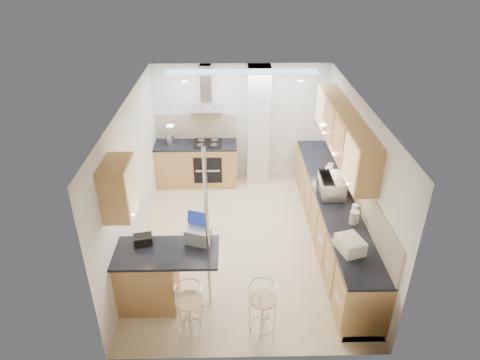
{
  "coord_description": "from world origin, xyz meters",
  "views": [
    {
      "loc": [
        -0.19,
        -6.01,
        4.59
      ],
      "look_at": [
        -0.07,
        0.2,
        1.11
      ],
      "focal_mm": 32.0,
      "sensor_mm": 36.0,
      "label": 1
    }
  ],
  "objects_px": {
    "bar_stool_near": "(190,314)",
    "bar_stool_end": "(262,313)",
    "laptop": "(198,235)",
    "microwave": "(332,186)",
    "bread_bin": "(350,245)"
  },
  "relations": [
    {
      "from": "laptop",
      "to": "bread_bin",
      "type": "bearing_deg",
      "value": 13.35
    },
    {
      "from": "bar_stool_near",
      "to": "bar_stool_end",
      "type": "xyz_separation_m",
      "value": [
        0.92,
        0.0,
        0.0
      ]
    },
    {
      "from": "bar_stool_end",
      "to": "bar_stool_near",
      "type": "bearing_deg",
      "value": 141.68
    },
    {
      "from": "bread_bin",
      "to": "laptop",
      "type": "bearing_deg",
      "value": 157.1
    },
    {
      "from": "bar_stool_near",
      "to": "microwave",
      "type": "bearing_deg",
      "value": 31.1
    },
    {
      "from": "laptop",
      "to": "bread_bin",
      "type": "height_order",
      "value": "laptop"
    },
    {
      "from": "laptop",
      "to": "bar_stool_near",
      "type": "xyz_separation_m",
      "value": [
        -0.08,
        -0.86,
        -0.6
      ]
    },
    {
      "from": "microwave",
      "to": "bar_stool_end",
      "type": "distance_m",
      "value": 2.55
    },
    {
      "from": "bar_stool_near",
      "to": "bar_stool_end",
      "type": "distance_m",
      "value": 0.92
    },
    {
      "from": "microwave",
      "to": "bread_bin",
      "type": "relative_size",
      "value": 1.55
    },
    {
      "from": "microwave",
      "to": "laptop",
      "type": "height_order",
      "value": "microwave"
    },
    {
      "from": "microwave",
      "to": "laptop",
      "type": "distance_m",
      "value": 2.46
    },
    {
      "from": "laptop",
      "to": "bar_stool_end",
      "type": "height_order",
      "value": "laptop"
    },
    {
      "from": "bar_stool_near",
      "to": "bar_stool_end",
      "type": "relative_size",
      "value": 1.0
    },
    {
      "from": "microwave",
      "to": "bread_bin",
      "type": "distance_m",
      "value": 1.47
    }
  ]
}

